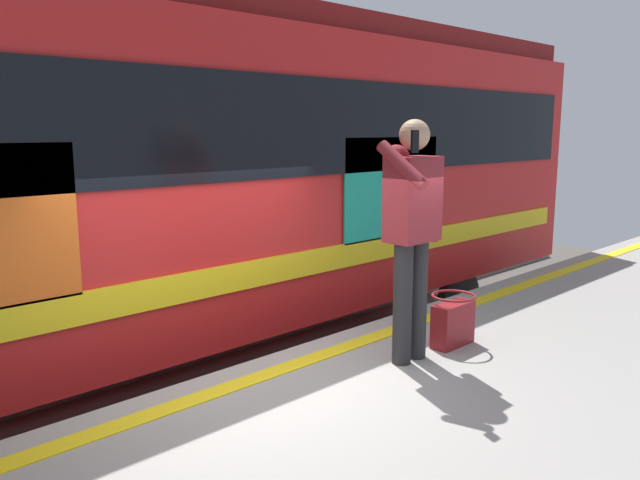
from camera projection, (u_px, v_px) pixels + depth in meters
The scene contains 6 objects.
safety_line at pixel (277, 371), 4.48m from camera, with size 15.93×0.16×0.01m, color yellow.
track_rail_near at pixel (162, 430), 5.85m from camera, with size 21.13×0.08×0.16m, color slate.
track_rail_far at pixel (94, 385), 6.86m from camera, with size 21.13×0.08×0.16m, color slate.
train_carriage at pixel (149, 167), 6.20m from camera, with size 11.91×2.77×3.85m.
passenger at pixel (412, 221), 4.53m from camera, with size 0.57×0.55×1.77m.
handbag at pixel (453, 321), 4.99m from camera, with size 0.39×0.35×0.42m.
Camera 1 is at (2.74, 3.57, 2.84)m, focal length 35.31 mm.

